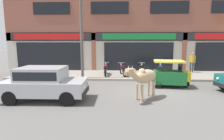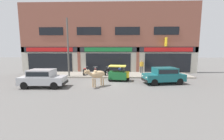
% 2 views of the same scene
% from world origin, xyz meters
% --- Properties ---
extents(ground_plane, '(90.00, 90.00, 0.00)m').
position_xyz_m(ground_plane, '(0.00, 0.00, 0.00)').
color(ground_plane, '#605E5B').
extents(sidewalk, '(19.00, 3.75, 0.15)m').
position_xyz_m(sidewalk, '(0.00, 4.07, 0.08)').
color(sidewalk, gray).
rests_on(sidewalk, ground).
extents(shop_building, '(23.00, 1.40, 8.96)m').
position_xyz_m(shop_building, '(0.00, 6.21, 4.26)').
color(shop_building, '#8E5142').
rests_on(shop_building, ground).
extents(cow, '(1.66, 1.69, 1.61)m').
position_xyz_m(cow, '(-0.49, -1.47, 1.01)').
color(cow, tan).
rests_on(cow, ground).
extents(car_0, '(3.79, 2.18, 1.46)m').
position_xyz_m(car_0, '(5.32, -0.20, 0.81)').
color(car_0, black).
rests_on(car_0, ground).
extents(car_1, '(3.64, 1.66, 1.46)m').
position_xyz_m(car_1, '(-4.85, -1.81, 0.81)').
color(car_1, black).
rests_on(car_1, ground).
extents(auto_rickshaw, '(2.07, 1.38, 1.52)m').
position_xyz_m(auto_rickshaw, '(1.32, 0.84, 0.66)').
color(auto_rickshaw, black).
rests_on(auto_rickshaw, ground).
extents(motorcycle_0, '(0.52, 1.81, 0.88)m').
position_xyz_m(motorcycle_0, '(-2.64, 3.73, 0.54)').
color(motorcycle_0, black).
rests_on(motorcycle_0, sidewalk).
extents(motorcycle_1, '(0.60, 1.79, 0.88)m').
position_xyz_m(motorcycle_1, '(-1.35, 3.56, 0.54)').
color(motorcycle_1, black).
rests_on(motorcycle_1, sidewalk).
extents(motorcycle_2, '(0.66, 1.79, 0.88)m').
position_xyz_m(motorcycle_2, '(-0.05, 3.58, 0.54)').
color(motorcycle_2, black).
rests_on(motorcycle_2, sidewalk).
extents(motorcycle_3, '(0.64, 1.79, 0.88)m').
position_xyz_m(motorcycle_3, '(1.40, 3.67, 0.54)').
color(motorcycle_3, black).
rests_on(motorcycle_3, sidewalk).
extents(pedestrian, '(0.49, 0.32, 1.60)m').
position_xyz_m(pedestrian, '(4.22, 5.14, 1.14)').
color(pedestrian, '#2D2D33').
rests_on(pedestrian, sidewalk).
extents(utility_pole, '(0.18, 0.18, 6.18)m').
position_xyz_m(utility_pole, '(-4.10, 2.50, 3.25)').
color(utility_pole, '#595651').
rests_on(utility_pole, sidewalk).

